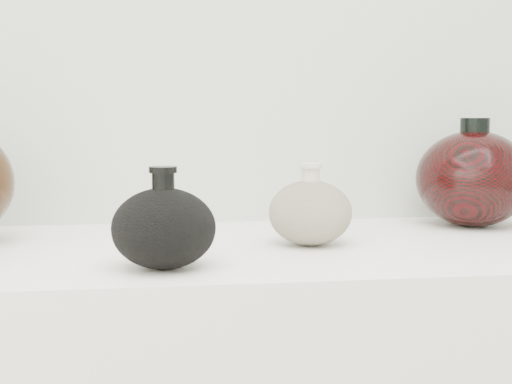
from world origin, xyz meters
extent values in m
cube|color=#B6BBAE|center=(0.00, 1.21, 1.30)|extent=(3.00, 0.02, 2.60)
cube|color=white|center=(0.00, 0.95, 0.89)|extent=(1.20, 0.50, 0.03)
ellipsoid|color=black|center=(-0.10, 0.80, 0.95)|extent=(0.17, 0.17, 0.10)
cylinder|color=black|center=(-0.10, 0.80, 1.01)|extent=(0.04, 0.04, 0.03)
cylinder|color=black|center=(-0.10, 0.80, 1.03)|extent=(0.05, 0.05, 0.01)
ellipsoid|color=#BAA692|center=(0.12, 0.94, 0.95)|extent=(0.15, 0.15, 0.10)
cylinder|color=beige|center=(0.12, 0.94, 1.00)|extent=(0.03, 0.03, 0.03)
cylinder|color=beige|center=(0.12, 0.94, 1.02)|extent=(0.04, 0.04, 0.01)
ellipsoid|color=black|center=(0.44, 1.08, 0.98)|extent=(0.23, 0.23, 0.17)
cylinder|color=black|center=(0.44, 1.08, 1.07)|extent=(0.06, 0.06, 0.03)
camera|label=1|loc=(-0.12, -0.09, 1.09)|focal=50.00mm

